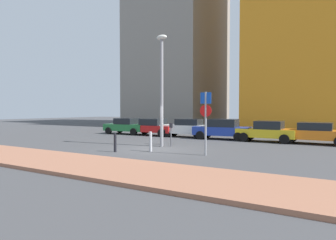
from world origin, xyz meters
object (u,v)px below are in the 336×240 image
at_px(parked_car_white, 186,128).
at_px(parked_car_blue, 222,129).
at_px(parking_meter, 171,131).
at_px(traffic_bollard_near, 161,136).
at_px(parked_car_red, 153,127).
at_px(street_lamp, 162,81).
at_px(parked_car_yellow, 267,131).
at_px(parked_car_orange, 315,133).
at_px(parking_sign_post, 206,115).
at_px(parked_car_green, 126,126).
at_px(traffic_bollard_far, 115,143).
at_px(traffic_bollard_mid, 151,142).

bearing_deg(parked_car_white, parked_car_blue, -3.95).
bearing_deg(parking_meter, traffic_bollard_near, 150.17).
bearing_deg(parked_car_red, street_lamp, -52.97).
relative_size(parked_car_yellow, street_lamp, 0.59).
distance_m(parked_car_red, street_lamp, 8.43).
height_order(parked_car_orange, parking_meter, parking_meter).
bearing_deg(parked_car_yellow, street_lamp, -130.11).
bearing_deg(parking_sign_post, parked_car_red, 135.93).
relative_size(parked_car_green, parked_car_yellow, 1.05).
xyz_separation_m(traffic_bollard_near, traffic_bollard_far, (-0.38, -4.12, -0.03)).
bearing_deg(parked_car_white, parked_car_yellow, -2.79).
bearing_deg(parking_meter, parked_car_blue, 78.11).
height_order(parked_car_orange, traffic_bollard_near, parked_car_orange).
distance_m(parked_car_yellow, traffic_bollard_mid, 9.27).
xyz_separation_m(parked_car_orange, traffic_bollard_near, (-8.61, -5.27, -0.22)).
bearing_deg(parked_car_orange, traffic_bollard_near, -148.53).
relative_size(parked_car_green, parking_meter, 2.94).
height_order(parked_car_red, traffic_bollard_mid, parked_car_red).
distance_m(parked_car_yellow, parked_car_orange, 3.00).
xyz_separation_m(parked_car_green, parked_car_yellow, (12.64, -0.14, -0.01)).
xyz_separation_m(parked_car_white, parked_car_blue, (3.19, -0.22, 0.02)).
bearing_deg(parked_car_orange, parking_sign_post, -118.45).
height_order(parked_car_yellow, parking_sign_post, parking_sign_post).
xyz_separation_m(parked_car_yellow, parking_sign_post, (-1.37, -7.89, 1.22)).
xyz_separation_m(parked_car_blue, street_lamp, (-1.72, -6.09, 3.22)).
bearing_deg(parked_car_orange, parked_car_yellow, -176.76).
relative_size(parked_car_green, parked_car_blue, 0.97).
bearing_deg(parked_car_white, parking_meter, -71.93).
bearing_deg(street_lamp, parking_sign_post, -27.18).
distance_m(parked_car_red, parked_car_blue, 6.41).
distance_m(traffic_bollard_mid, traffic_bollard_far, 1.89).
relative_size(parked_car_white, parking_sign_post, 1.32).
relative_size(parked_car_blue, parking_sign_post, 1.39).
xyz_separation_m(parked_car_white, parking_meter, (1.97, -6.03, 0.15)).
relative_size(traffic_bollard_near, traffic_bollard_mid, 0.98).
xyz_separation_m(parked_car_red, parked_car_orange, (12.73, -0.04, -0.01)).
distance_m(parked_car_red, traffic_bollard_far, 10.15).
xyz_separation_m(parked_car_white, traffic_bollard_mid, (2.07, -8.45, -0.24)).
xyz_separation_m(traffic_bollard_near, traffic_bollard_mid, (1.17, -3.03, 0.01)).
height_order(parking_meter, traffic_bollard_near, parking_meter).
xyz_separation_m(parking_sign_post, traffic_bollard_far, (-4.63, -1.34, -1.48)).
relative_size(parked_car_red, street_lamp, 0.64).
relative_size(parked_car_yellow, traffic_bollard_near, 3.82).
xyz_separation_m(parked_car_green, parking_sign_post, (11.27, -8.03, 1.22)).
distance_m(parked_car_orange, street_lamp, 10.65).
relative_size(parked_car_white, parking_meter, 2.88).
distance_m(parking_sign_post, traffic_bollard_far, 5.04).
height_order(parked_car_red, parked_car_blue, parked_car_blue).
bearing_deg(parked_car_green, parked_car_blue, -0.28).
bearing_deg(parking_sign_post, parked_car_green, 144.53).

